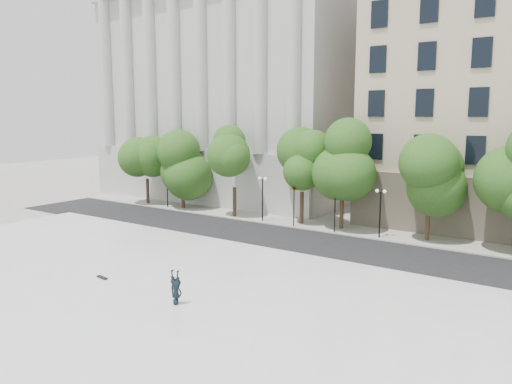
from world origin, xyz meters
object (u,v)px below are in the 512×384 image
traffic_light_west (294,185)px  skateboard (102,277)px  traffic_light_east (335,190)px  person_lying (176,300)px

traffic_light_west → skateboard: (-1.45, -19.37, -3.27)m
traffic_light_west → traffic_light_east: size_ratio=1.02×
person_lying → skateboard: 6.36m
traffic_light_west → traffic_light_east: (3.91, 0.00, -0.09)m
traffic_light_east → skateboard: (-5.36, -19.37, -3.19)m
traffic_light_west → person_lying: (4.88, -19.92, -3.08)m
person_lying → skateboard: size_ratio=2.03×
traffic_light_east → skateboard: 20.35m
traffic_light_west → skateboard: bearing=-94.3°
traffic_light_east → person_lying: bearing=-87.2°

